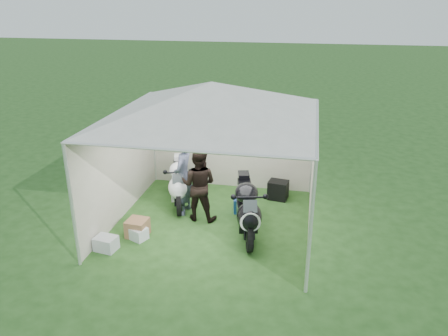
{
  "coord_description": "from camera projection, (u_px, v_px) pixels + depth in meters",
  "views": [
    {
      "loc": [
        1.86,
        -8.04,
        4.48
      ],
      "look_at": [
        0.17,
        0.35,
        1.13
      ],
      "focal_mm": 35.0,
      "sensor_mm": 36.0,
      "label": 1
    }
  ],
  "objects": [
    {
      "name": "person_blue_jacket",
      "position": [
        183.0,
        176.0,
        9.45
      ],
      "size": [
        0.44,
        0.65,
        1.72
      ],
      "primitive_type": "imported",
      "rotation": [
        0.0,
        0.0,
        -1.62
      ],
      "color": "slate",
      "rests_on": "ground"
    },
    {
      "name": "person_dark_jacket",
      "position": [
        199.0,
        185.0,
        9.2
      ],
      "size": [
        0.8,
        0.63,
        1.6
      ],
      "primitive_type": "imported",
      "rotation": [
        0.0,
        0.0,
        3.1
      ],
      "color": "black",
      "rests_on": "ground"
    },
    {
      "name": "equipment_box",
      "position": [
        278.0,
        190.0,
        10.33
      ],
      "size": [
        0.5,
        0.43,
        0.45
      ],
      "primitive_type": "cube",
      "rotation": [
        0.0,
        0.0,
        -0.16
      ],
      "color": "black",
      "rests_on": "ground"
    },
    {
      "name": "crate_2",
      "position": [
        138.0,
        234.0,
        8.63
      ],
      "size": [
        0.41,
        0.39,
        0.24
      ],
      "primitive_type": "cube",
      "rotation": [
        0.0,
        0.0,
        -0.43
      ],
      "color": "silver",
      "rests_on": "ground"
    },
    {
      "name": "canopy_tent",
      "position": [
        212.0,
        103.0,
        8.4
      ],
      "size": [
        5.66,
        5.66,
        3.0
      ],
      "color": "silver",
      "rests_on": "ground"
    },
    {
      "name": "ground",
      "position": [
        213.0,
        222.0,
        9.31
      ],
      "size": [
        80.0,
        80.0,
        0.0
      ],
      "primitive_type": "plane",
      "color": "#214718",
      "rests_on": "ground"
    },
    {
      "name": "motorcycle_white",
      "position": [
        179.0,
        182.0,
        9.99
      ],
      "size": [
        0.82,
        1.93,
        0.97
      ],
      "rotation": [
        0.0,
        0.0,
        0.28
      ],
      "color": "black",
      "rests_on": "ground"
    },
    {
      "name": "crate_0",
      "position": [
        106.0,
        243.0,
        8.26
      ],
      "size": [
        0.45,
        0.37,
        0.27
      ],
      "primitive_type": "cube",
      "rotation": [
        0.0,
        0.0,
        -0.16
      ],
      "color": "#B0B3B9",
      "rests_on": "ground"
    },
    {
      "name": "motorcycle_black",
      "position": [
        247.0,
        208.0,
        8.66
      ],
      "size": [
        0.79,
        2.1,
        1.05
      ],
      "rotation": [
        0.0,
        0.0,
        0.23
      ],
      "color": "black",
      "rests_on": "ground"
    },
    {
      "name": "crate_1",
      "position": [
        137.0,
        228.0,
        8.73
      ],
      "size": [
        0.43,
        0.43,
        0.35
      ],
      "primitive_type": "cube",
      "rotation": [
        0.0,
        0.0,
        -0.08
      ],
      "color": "#875F3F",
      "rests_on": "ground"
    },
    {
      "name": "paddock_stand",
      "position": [
        243.0,
        205.0,
        9.72
      ],
      "size": [
        0.48,
        0.36,
        0.32
      ],
      "primitive_type": "cube",
      "rotation": [
        0.0,
        0.0,
        0.23
      ],
      "color": "blue",
      "rests_on": "ground"
    }
  ]
}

